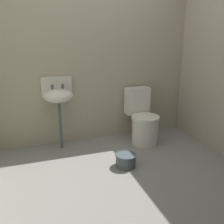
% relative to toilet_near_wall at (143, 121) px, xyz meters
% --- Properties ---
extents(ground_plane, '(3.42, 2.92, 0.08)m').
position_rel_toilet_near_wall_xyz_m(ground_plane, '(-0.68, -0.91, -0.36)').
color(ground_plane, gray).
extents(wall_back, '(3.42, 0.10, 2.47)m').
position_rel_toilet_near_wall_xyz_m(wall_back, '(-0.68, 0.40, 0.92)').
color(wall_back, '#A7A085').
rests_on(wall_back, ground).
extents(toilet_near_wall, '(0.40, 0.59, 0.78)m').
position_rel_toilet_near_wall_xyz_m(toilet_near_wall, '(0.00, 0.00, 0.00)').
color(toilet_near_wall, silver).
rests_on(toilet_near_wall, ground).
extents(sink, '(0.42, 0.35, 0.99)m').
position_rel_toilet_near_wall_xyz_m(sink, '(-1.18, 0.19, 0.43)').
color(sink, '#424F53').
rests_on(sink, ground).
extents(bucket, '(0.26, 0.26, 0.16)m').
position_rel_toilet_near_wall_xyz_m(bucket, '(-0.52, -0.63, -0.24)').
color(bucket, '#424F53').
rests_on(bucket, ground).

